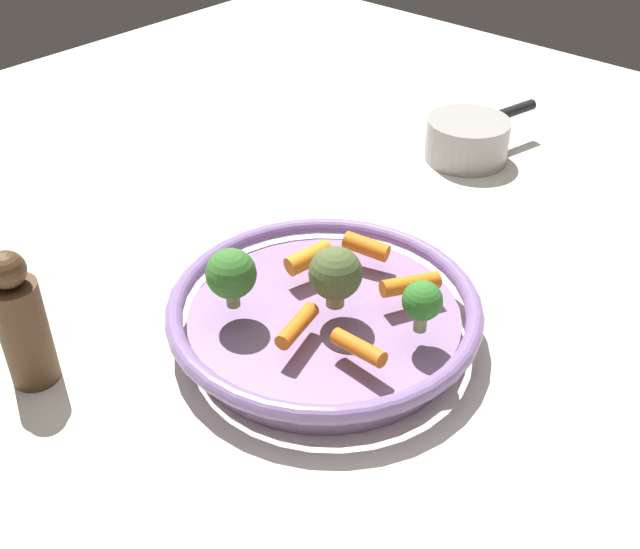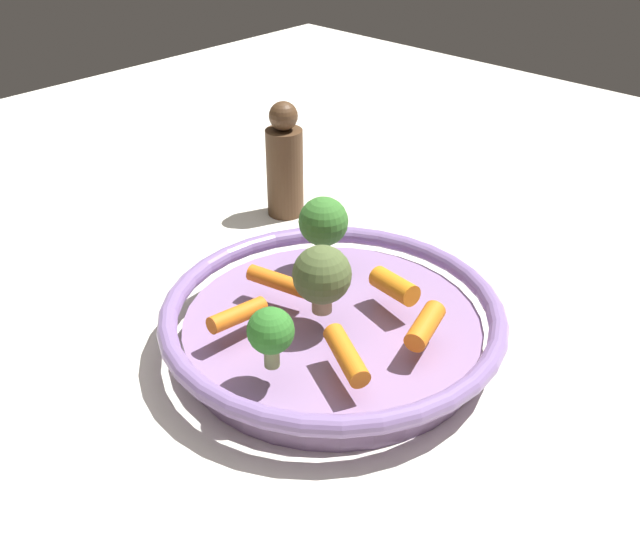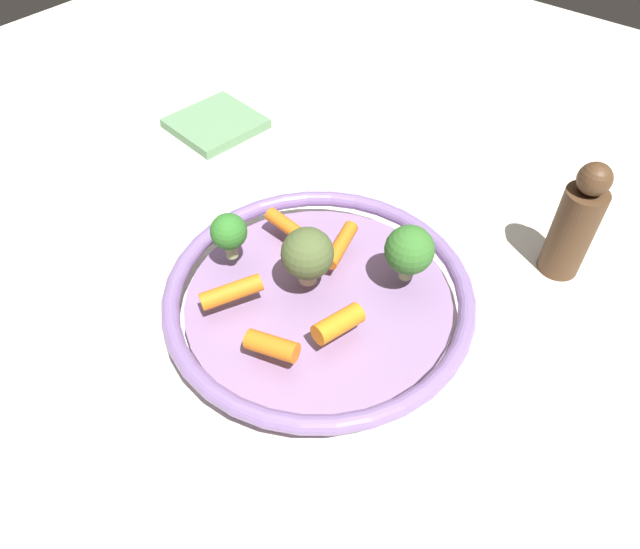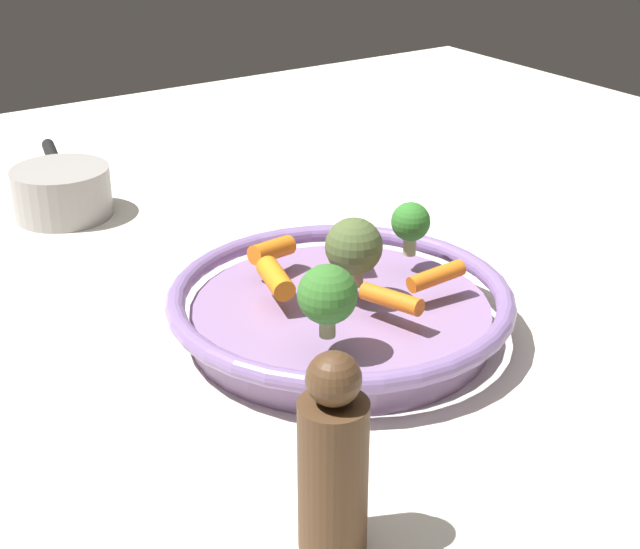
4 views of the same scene
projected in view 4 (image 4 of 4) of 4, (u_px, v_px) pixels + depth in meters
ground_plane at (340, 334)px, 0.89m from camera, size 1.87×1.87×0.00m
serving_bowl at (340, 310)px, 0.88m from camera, size 0.32×0.32×0.05m
baby_carrot_left at (276, 278)px, 0.86m from camera, size 0.03×0.06×0.02m
baby_carrot_back at (349, 241)px, 0.94m from camera, size 0.05×0.06×0.02m
baby_carrot_near_rim at (391, 299)px, 0.83m from camera, size 0.03×0.06×0.02m
baby_carrot_right at (436, 276)px, 0.87m from camera, size 0.06×0.02×0.02m
baby_carrot_center at (272, 250)px, 0.92m from camera, size 0.05×0.03×0.02m
broccoli_floret_mid at (327, 295)px, 0.77m from camera, size 0.05×0.05×0.06m
broccoli_floret_small at (352, 246)px, 0.86m from camera, size 0.05×0.05×0.06m
broccoli_floret_large at (411, 223)px, 0.92m from camera, size 0.04×0.04×0.05m
pepper_mill at (333, 462)px, 0.60m from camera, size 0.05×0.05×0.15m
saucepan at (62, 191)px, 1.15m from camera, size 0.12×0.19×0.06m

